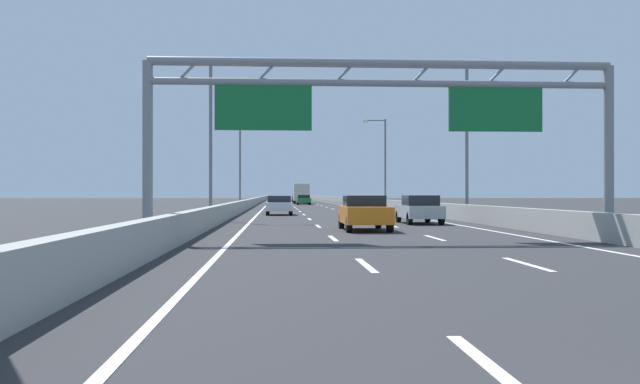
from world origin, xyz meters
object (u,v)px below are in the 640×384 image
object	(u,v)px
box_truck	(301,193)
orange_car	(364,212)
streetlamp_right_far	(383,158)
streetlamp_left_far	(242,157)
green_car	(304,200)
white_car	(279,205)
black_car	(299,198)
silver_car	(419,209)
streetlamp_right_mid	(463,130)
sign_gantry	(382,102)
red_car	(297,198)
streetlamp_left_mid	(215,129)

from	to	relation	value
box_truck	orange_car	bearing A→B (deg)	-89.93
streetlamp_right_far	box_truck	distance (m)	35.58
streetlamp_left_far	green_car	distance (m)	24.65
white_car	black_car	bearing A→B (deg)	86.95
streetlamp_left_far	silver_car	size ratio (longest dim) A/B	2.22
streetlamp_right_mid	white_car	size ratio (longest dim) A/B	2.21
green_car	black_car	bearing A→B (deg)	89.89
silver_car	box_truck	distance (m)	71.82
sign_gantry	orange_car	distance (m)	6.43
box_truck	green_car	bearing A→B (deg)	-89.98
sign_gantry	streetlamp_left_far	size ratio (longest dim) A/B	1.78
red_car	box_truck	world-z (taller)	box_truck
silver_car	box_truck	world-z (taller)	box_truck
streetlamp_left_far	black_car	world-z (taller)	streetlamp_left_far
sign_gantry	green_car	xyz separation A→B (m)	(-0.11, 71.48, -4.12)
box_truck	sign_gantry	bearing A→B (deg)	-89.92
sign_gantry	black_car	world-z (taller)	sign_gantry
streetlamp_left_far	orange_car	bearing A→B (deg)	-80.30
box_truck	silver_car	bearing A→B (deg)	-86.98
silver_car	white_car	world-z (taller)	silver_car
green_car	white_car	xyz separation A→B (m)	(-3.49, -45.05, 0.02)
streetlamp_right_mid	orange_car	world-z (taller)	streetlamp_right_mid
black_car	streetlamp_left_far	bearing A→B (deg)	-99.45
red_car	orange_car	distance (m)	102.22
black_car	white_car	world-z (taller)	black_car
streetlamp_right_far	silver_car	xyz separation A→B (m)	(-3.82, -37.16, -4.64)
streetlamp_left_far	orange_car	xyz separation A→B (m)	(7.43, -43.45, -4.63)
green_car	orange_car	bearing A→B (deg)	-89.92
sign_gantry	silver_car	world-z (taller)	sign_gantry
streetlamp_left_far	white_car	size ratio (longest dim) A/B	2.21
red_car	silver_car	distance (m)	96.00
streetlamp_right_mid	silver_car	xyz separation A→B (m)	(-3.82, -5.50, -4.64)
box_truck	streetlamp_right_far	bearing A→B (deg)	-77.59
streetlamp_right_far	orange_car	size ratio (longest dim) A/B	2.18
streetlamp_left_mid	white_car	bearing A→B (deg)	68.34
red_car	box_truck	size ratio (longest dim) A/B	0.48
black_car	silver_car	bearing A→B (deg)	-87.38
streetlamp_left_mid	white_car	size ratio (longest dim) A/B	2.21
streetlamp_right_mid	streetlamp_right_far	size ratio (longest dim) A/B	1.00
streetlamp_left_far	streetlamp_right_far	xyz separation A→B (m)	(14.93, 0.00, 0.00)
green_car	white_car	distance (m)	45.19
streetlamp_right_mid	red_car	distance (m)	90.86
streetlamp_left_far	sign_gantry	bearing A→B (deg)	-81.26
sign_gantry	streetlamp_left_far	distance (m)	48.99
streetlamp_left_mid	red_car	distance (m)	90.84
red_car	streetlamp_right_mid	bearing A→B (deg)	-85.21
streetlamp_left_far	red_car	world-z (taller)	streetlamp_left_far
streetlamp_right_far	silver_car	world-z (taller)	streetlamp_right_far
orange_car	streetlamp_left_mid	bearing A→B (deg)	122.20
streetlamp_left_mid	streetlamp_left_far	size ratio (longest dim) A/B	1.00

